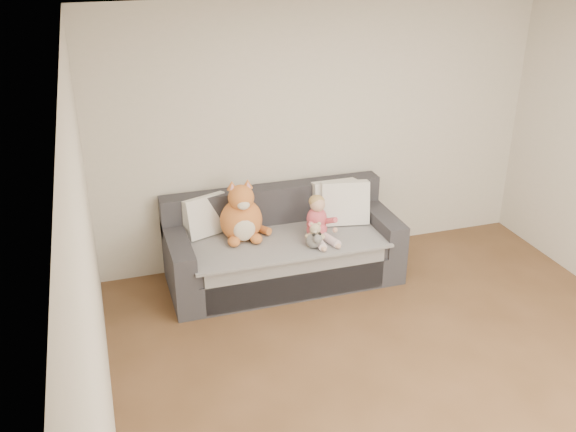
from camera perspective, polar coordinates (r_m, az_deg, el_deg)
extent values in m
plane|color=brown|center=(5.00, 12.91, -15.78)|extent=(5.00, 5.00, 0.00)
plane|color=white|center=(3.89, 16.62, 14.89)|extent=(5.00, 5.00, 0.00)
plane|color=beige|center=(6.37, 2.90, 7.39)|extent=(4.50, 0.00, 4.50)
plane|color=beige|center=(3.72, -16.85, -7.20)|extent=(0.00, 5.00, 5.00)
cube|color=#28282D|center=(6.25, -0.42, -4.45)|extent=(2.20, 0.90, 0.30)
cube|color=#28282D|center=(6.12, -0.34, -2.74)|extent=(1.90, 0.80, 0.15)
cube|color=#28282D|center=(6.33, -1.37, 0.99)|extent=(2.20, 0.20, 0.40)
cube|color=#28282D|center=(5.93, -9.72, -3.28)|extent=(0.20, 0.90, 0.30)
cube|color=#28282D|center=(6.44, 8.10, -0.76)|extent=(0.20, 0.90, 0.30)
cube|color=#98989B|center=(6.06, -0.29, -2.09)|extent=(1.85, 0.88, 0.02)
cube|color=#98989B|center=(5.85, 0.86, -5.81)|extent=(1.70, 0.02, 0.41)
cube|color=white|center=(6.11, -7.39, 0.04)|extent=(0.46, 0.32, 0.40)
cube|color=white|center=(6.37, 4.19, 1.36)|extent=(0.45, 0.20, 0.42)
cube|color=white|center=(6.31, 5.08, 1.17)|extent=(0.50, 0.29, 0.44)
ellipsoid|color=#D94C6F|center=(6.06, 2.58, -1.18)|extent=(0.20, 0.17, 0.17)
ellipsoid|color=#D94C6F|center=(6.02, 2.56, -0.16)|extent=(0.19, 0.16, 0.21)
ellipsoid|color=#DBAA8C|center=(5.95, 2.65, 1.04)|extent=(0.14, 0.14, 0.14)
ellipsoid|color=tan|center=(5.95, 2.57, 1.32)|extent=(0.15, 0.15, 0.12)
cylinder|color=#D94C6F|center=(5.94, 2.00, -0.73)|extent=(0.10, 0.20, 0.13)
cylinder|color=#D94C6F|center=(6.01, 3.66, -0.42)|extent=(0.13, 0.20, 0.13)
ellipsoid|color=#DBAA8C|center=(5.89, 2.05, -1.66)|extent=(0.05, 0.05, 0.05)
ellipsoid|color=#DBAA8C|center=(5.99, 4.21, -1.25)|extent=(0.05, 0.05, 0.05)
cylinder|color=#E5B2C6|center=(5.92, 2.78, -2.33)|extent=(0.09, 0.26, 0.09)
cylinder|color=#E5B2C6|center=(5.97, 3.78, -2.13)|extent=(0.13, 0.26, 0.09)
ellipsoid|color=#DBAA8C|center=(5.82, 3.18, -2.91)|extent=(0.06, 0.08, 0.04)
ellipsoid|color=#DBAA8C|center=(5.87, 4.45, -2.65)|extent=(0.06, 0.08, 0.04)
ellipsoid|color=#CD5C2D|center=(6.01, -4.19, -0.37)|extent=(0.40, 0.34, 0.42)
ellipsoid|color=beige|center=(5.91, -3.90, -1.19)|extent=(0.21, 0.09, 0.23)
ellipsoid|color=#CD5C2D|center=(5.89, -4.19, 1.63)|extent=(0.24, 0.24, 0.24)
ellipsoid|color=beige|center=(5.80, -3.97, 0.95)|extent=(0.12, 0.07, 0.08)
cone|color=#CD5C2D|center=(5.87, -5.02, 2.75)|extent=(0.10, 0.10, 0.08)
cone|color=pink|center=(5.85, -4.99, 2.64)|extent=(0.06, 0.06, 0.05)
cone|color=#CD5C2D|center=(5.89, -3.61, 2.90)|extent=(0.10, 0.10, 0.08)
cone|color=pink|center=(5.88, -3.58, 2.80)|extent=(0.06, 0.06, 0.05)
ellipsoid|color=#CD5C2D|center=(5.91, -4.83, -2.27)|extent=(0.12, 0.14, 0.09)
ellipsoid|color=#CD5C2D|center=(5.95, -2.84, -2.03)|extent=(0.12, 0.14, 0.09)
cylinder|color=#CD5C2D|center=(6.15, -2.52, -1.12)|extent=(0.19, 0.27, 0.10)
ellipsoid|color=tan|center=(5.92, 2.41, -1.96)|extent=(0.15, 0.13, 0.15)
ellipsoid|color=tan|center=(5.87, 2.42, -1.14)|extent=(0.10, 0.10, 0.10)
ellipsoid|color=tan|center=(5.85, 2.08, -0.70)|extent=(0.04, 0.04, 0.04)
ellipsoid|color=tan|center=(5.86, 2.78, -0.71)|extent=(0.04, 0.04, 0.04)
ellipsoid|color=beige|center=(5.84, 2.43, -1.41)|extent=(0.04, 0.04, 0.04)
ellipsoid|color=tan|center=(5.89, 1.76, -1.83)|extent=(0.05, 0.05, 0.05)
ellipsoid|color=tan|center=(5.89, 3.07, -1.85)|extent=(0.05, 0.05, 0.05)
ellipsoid|color=tan|center=(5.90, 2.01, -2.54)|extent=(0.06, 0.06, 0.06)
ellipsoid|color=tan|center=(5.90, 2.80, -2.55)|extent=(0.06, 0.06, 0.06)
ellipsoid|color=white|center=(5.88, 2.28, -2.19)|extent=(0.14, 0.18, 0.13)
ellipsoid|color=white|center=(5.79, 2.63, -2.06)|extent=(0.09, 0.09, 0.09)
ellipsoid|color=black|center=(5.77, 2.32, -1.68)|extent=(0.03, 0.03, 0.03)
ellipsoid|color=black|center=(5.79, 2.84, -1.59)|extent=(0.03, 0.03, 0.03)
cylinder|color=#653CA4|center=(5.91, 2.22, -2.26)|extent=(0.07, 0.07, 0.08)
cone|color=green|center=(5.89, 2.23, -1.80)|extent=(0.07, 0.07, 0.03)
cylinder|color=green|center=(5.89, 1.87, -2.32)|extent=(0.02, 0.02, 0.06)
cylinder|color=green|center=(5.93, 2.57, -2.11)|extent=(0.02, 0.02, 0.06)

